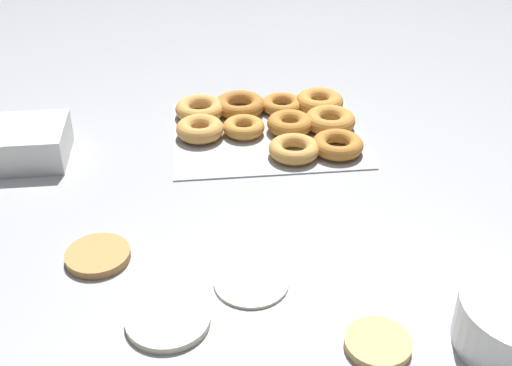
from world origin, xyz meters
TOP-DOWN VIEW (x-y plane):
  - ground_plane at (0.00, 0.00)m, footprint 3.00×3.00m
  - pancake_0 at (-0.16, 0.22)m, footprint 0.09×0.09m
  - pancake_1 at (0.10, 0.15)m, footprint 0.11×0.11m
  - pancake_2 at (-0.02, 0.09)m, footprint 0.11×0.11m
  - pancake_3 at (0.20, 0.01)m, footprint 0.10×0.10m
  - donut_tray at (-0.11, -0.37)m, footprint 0.37×0.31m
  - container_stack at (0.35, -0.31)m, footprint 0.14×0.14m

SIDE VIEW (x-z plane):
  - ground_plane at x=0.00m, z-range 0.00..0.00m
  - pancake_2 at x=-0.02m, z-range 0.00..0.01m
  - pancake_1 at x=0.10m, z-range 0.00..0.01m
  - pancake_0 at x=-0.16m, z-range 0.00..0.01m
  - pancake_3 at x=0.20m, z-range 0.00..0.01m
  - donut_tray at x=-0.11m, z-range 0.00..0.04m
  - container_stack at x=0.35m, z-range 0.00..0.07m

